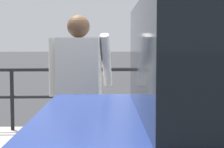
{
  "coord_description": "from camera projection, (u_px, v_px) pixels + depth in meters",
  "views": [
    {
      "loc": [
        -0.6,
        -3.39,
        1.56
      ],
      "look_at": [
        -0.45,
        0.52,
        1.25
      ],
      "focal_mm": 60.7,
      "sensor_mm": 36.0,
      "label": 1
    }
  ],
  "objects": [
    {
      "name": "background_railing",
      "position": [
        134.0,
        85.0,
        6.23
      ],
      "size": [
        24.06,
        0.06,
        1.02
      ],
      "color": "black",
      "rests_on": "sidewalk_curb"
    },
    {
      "name": "parking_meter",
      "position": [
        143.0,
        86.0,
        3.83
      ],
      "size": [
        0.16,
        0.16,
        1.39
      ],
      "rotation": [
        0.0,
        0.0,
        3.14
      ],
      "color": "slate",
      "rests_on": "sidewalk_curb"
    },
    {
      "name": "pedestrian_at_meter",
      "position": [
        79.0,
        87.0,
        3.83
      ],
      "size": [
        0.66,
        0.42,
        1.7
      ],
      "rotation": [
        0.0,
        0.0,
        -0.16
      ],
      "color": "black",
      "rests_on": "sidewalk_curb"
    }
  ]
}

